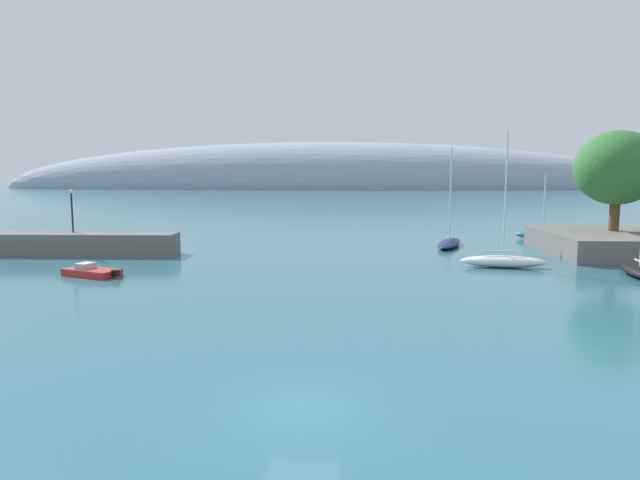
{
  "coord_description": "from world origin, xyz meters",
  "views": [
    {
      "loc": [
        1.45,
        -17.1,
        7.58
      ],
      "look_at": [
        -0.7,
        25.53,
        2.35
      ],
      "focal_mm": 31.15,
      "sensor_mm": 36.0,
      "label": 1
    }
  ],
  "objects_px": {
    "sailboat_black_end_of_line": "(640,270)",
    "sailboat_navy_outer_mooring": "(449,242)",
    "tree_clump_shore": "(617,168)",
    "harbor_lamp_post": "(72,206)",
    "motorboat_red_foreground": "(92,272)",
    "sailboat_white_near_shore": "(503,260)",
    "sailboat_teal_mid_mooring": "(543,235)"
  },
  "relations": [
    {
      "from": "sailboat_white_near_shore",
      "to": "sailboat_teal_mid_mooring",
      "type": "relative_size",
      "value": 1.43
    },
    {
      "from": "sailboat_black_end_of_line",
      "to": "motorboat_red_foreground",
      "type": "xyz_separation_m",
      "value": [
        -40.12,
        -1.66,
        -0.17
      ]
    },
    {
      "from": "sailboat_black_end_of_line",
      "to": "motorboat_red_foreground",
      "type": "height_order",
      "value": "sailboat_black_end_of_line"
    },
    {
      "from": "harbor_lamp_post",
      "to": "sailboat_navy_outer_mooring",
      "type": "bearing_deg",
      "value": 10.66
    },
    {
      "from": "sailboat_white_near_shore",
      "to": "sailboat_black_end_of_line",
      "type": "xyz_separation_m",
      "value": [
        8.87,
        -3.53,
        -0.09
      ]
    },
    {
      "from": "tree_clump_shore",
      "to": "motorboat_red_foreground",
      "type": "distance_m",
      "value": 47.0
    },
    {
      "from": "sailboat_teal_mid_mooring",
      "to": "sailboat_navy_outer_mooring",
      "type": "distance_m",
      "value": 13.08
    },
    {
      "from": "tree_clump_shore",
      "to": "sailboat_black_end_of_line",
      "type": "bearing_deg",
      "value": -107.13
    },
    {
      "from": "sailboat_white_near_shore",
      "to": "harbor_lamp_post",
      "type": "xyz_separation_m",
      "value": [
        -37.96,
        5.59,
        3.92
      ]
    },
    {
      "from": "tree_clump_shore",
      "to": "harbor_lamp_post",
      "type": "distance_m",
      "value": 51.03
    },
    {
      "from": "sailboat_teal_mid_mooring",
      "to": "harbor_lamp_post",
      "type": "xyz_separation_m",
      "value": [
        -47.43,
        -12.93,
        3.9
      ]
    },
    {
      "from": "sailboat_white_near_shore",
      "to": "sailboat_black_end_of_line",
      "type": "height_order",
      "value": "sailboat_white_near_shore"
    },
    {
      "from": "tree_clump_shore",
      "to": "sailboat_white_near_shore",
      "type": "relative_size",
      "value": 0.88
    },
    {
      "from": "sailboat_black_end_of_line",
      "to": "sailboat_teal_mid_mooring",
      "type": "bearing_deg",
      "value": 6.04
    },
    {
      "from": "harbor_lamp_post",
      "to": "sailboat_black_end_of_line",
      "type": "bearing_deg",
      "value": -11.01
    },
    {
      "from": "sailboat_navy_outer_mooring",
      "to": "sailboat_black_end_of_line",
      "type": "height_order",
      "value": "sailboat_navy_outer_mooring"
    },
    {
      "from": "sailboat_teal_mid_mooring",
      "to": "sailboat_navy_outer_mooring",
      "type": "xyz_separation_m",
      "value": [
        -11.53,
        -6.18,
        -0.13
      ]
    },
    {
      "from": "sailboat_teal_mid_mooring",
      "to": "sailboat_navy_outer_mooring",
      "type": "height_order",
      "value": "sailboat_navy_outer_mooring"
    },
    {
      "from": "tree_clump_shore",
      "to": "sailboat_white_near_shore",
      "type": "bearing_deg",
      "value": -144.13
    },
    {
      "from": "sailboat_navy_outer_mooring",
      "to": "motorboat_red_foreground",
      "type": "height_order",
      "value": "sailboat_navy_outer_mooring"
    },
    {
      "from": "sailboat_black_end_of_line",
      "to": "sailboat_navy_outer_mooring",
      "type": "bearing_deg",
      "value": 42.16
    },
    {
      "from": "sailboat_navy_outer_mooring",
      "to": "sailboat_black_end_of_line",
      "type": "distance_m",
      "value": 19.27
    },
    {
      "from": "tree_clump_shore",
      "to": "sailboat_navy_outer_mooring",
      "type": "xyz_separation_m",
      "value": [
        -14.87,
        3.08,
        -7.51
      ]
    },
    {
      "from": "sailboat_navy_outer_mooring",
      "to": "sailboat_black_end_of_line",
      "type": "relative_size",
      "value": 1.2
    },
    {
      "from": "sailboat_navy_outer_mooring",
      "to": "harbor_lamp_post",
      "type": "distance_m",
      "value": 36.76
    },
    {
      "from": "sailboat_white_near_shore",
      "to": "sailboat_navy_outer_mooring",
      "type": "height_order",
      "value": "sailboat_white_near_shore"
    },
    {
      "from": "sailboat_teal_mid_mooring",
      "to": "sailboat_black_end_of_line",
      "type": "height_order",
      "value": "sailboat_black_end_of_line"
    },
    {
      "from": "sailboat_white_near_shore",
      "to": "tree_clump_shore",
      "type": "bearing_deg",
      "value": 42.11
    },
    {
      "from": "tree_clump_shore",
      "to": "motorboat_red_foreground",
      "type": "bearing_deg",
      "value": -161.84
    },
    {
      "from": "sailboat_teal_mid_mooring",
      "to": "harbor_lamp_post",
      "type": "relative_size",
      "value": 1.87
    },
    {
      "from": "sailboat_navy_outer_mooring",
      "to": "harbor_lamp_post",
      "type": "xyz_separation_m",
      "value": [
        -35.91,
        -6.76,
        4.03
      ]
    },
    {
      "from": "sailboat_teal_mid_mooring",
      "to": "sailboat_black_end_of_line",
      "type": "xyz_separation_m",
      "value": [
        -0.6,
        -22.05,
        -0.11
      ]
    }
  ]
}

